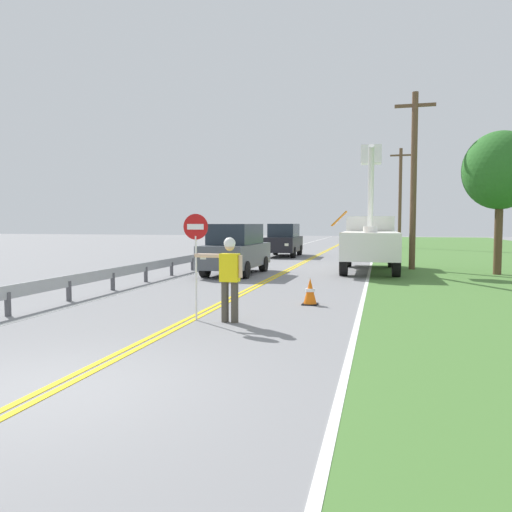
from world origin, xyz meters
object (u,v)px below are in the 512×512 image
flagger_worker (229,274)px  utility_pole_near (414,178)px  oncoming_suv_second (284,240)px  roadside_tree_verge (500,171)px  traffic_cone_lead (310,292)px  stop_sign_paddle (196,243)px  utility_bucket_truck (370,239)px  utility_pole_mid (400,196)px  oncoming_suv_nearest (236,249)px

flagger_worker → utility_pole_near: bearing=71.8°
oncoming_suv_second → roadside_tree_verge: size_ratio=0.79×
traffic_cone_lead → roadside_tree_verge: 12.17m
stop_sign_paddle → oncoming_suv_second: size_ratio=0.50×
traffic_cone_lead → roadside_tree_verge: size_ratio=0.12×
utility_bucket_truck → utility_pole_near: (1.89, 1.03, 2.79)m
oncoming_suv_second → utility_pole_mid: (7.64, 13.56, 3.43)m
oncoming_suv_second → flagger_worker: bearing=-82.2°
oncoming_suv_nearest → utility_pole_mid: utility_pole_mid is taller
flagger_worker → oncoming_suv_nearest: (-2.73, 9.70, 0.01)m
stop_sign_paddle → roadside_tree_verge: size_ratio=0.39×
oncoming_suv_second → roadside_tree_verge: (10.78, -9.08, 3.21)m
roadside_tree_verge → utility_bucket_truck: bearing=174.1°
utility_pole_mid → flagger_worker: bearing=-97.7°
oncoming_suv_nearest → utility_pole_mid: size_ratio=0.54×
utility_pole_near → traffic_cone_lead: bearing=-106.0°
stop_sign_paddle → traffic_cone_lead: bearing=51.7°
utility_pole_near → stop_sign_paddle: bearing=-111.1°
traffic_cone_lead → oncoming_suv_nearest: bearing=120.4°
utility_bucket_truck → oncoming_suv_nearest: utility_bucket_truck is taller
utility_pole_mid → traffic_cone_lead: size_ratio=12.29×
oncoming_suv_nearest → traffic_cone_lead: oncoming_suv_nearest is taller
oncoming_suv_nearest → flagger_worker: bearing=-74.3°
stop_sign_paddle → utility_pole_mid: 35.39m
utility_bucket_truck → oncoming_suv_second: 10.22m
flagger_worker → stop_sign_paddle: size_ratio=0.78×
utility_pole_near → utility_pole_mid: bearing=89.6°
oncoming_suv_second → roadside_tree_verge: roadside_tree_verge is taller
oncoming_suv_second → stop_sign_paddle: bearing=-84.2°
utility_pole_mid → stop_sign_paddle: bearing=-98.9°
oncoming_suv_second → oncoming_suv_nearest: bearing=-89.0°
oncoming_suv_second → roadside_tree_verge: bearing=-40.1°
oncoming_suv_nearest → oncoming_suv_second: (-0.20, 11.62, 0.00)m
utility_bucket_truck → utility_pole_near: utility_pole_near is taller
flagger_worker → utility_pole_mid: size_ratio=0.21×
utility_pole_near → flagger_worker: bearing=-108.2°
flagger_worker → oncoming_suv_nearest: bearing=105.7°
utility_pole_mid → utility_pole_near: bearing=-90.4°
flagger_worker → utility_pole_mid: (4.71, 34.88, 3.44)m
oncoming_suv_second → roadside_tree_verge: 14.46m
utility_pole_near → roadside_tree_verge: (3.30, -1.57, 0.06)m
utility_bucket_truck → roadside_tree_verge: bearing=-5.9°
flagger_worker → roadside_tree_verge: size_ratio=0.31×
roadside_tree_verge → oncoming_suv_nearest: bearing=-166.5°
flagger_worker → utility_pole_near: size_ratio=0.23×
utility_bucket_truck → oncoming_suv_nearest: 6.22m
utility_bucket_truck → traffic_cone_lead: size_ratio=9.79×
utility_pole_near → utility_pole_mid: 21.07m
utility_bucket_truck → oncoming_suv_second: utility_bucket_truck is taller
oncoming_suv_second → traffic_cone_lead: size_ratio=6.63×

